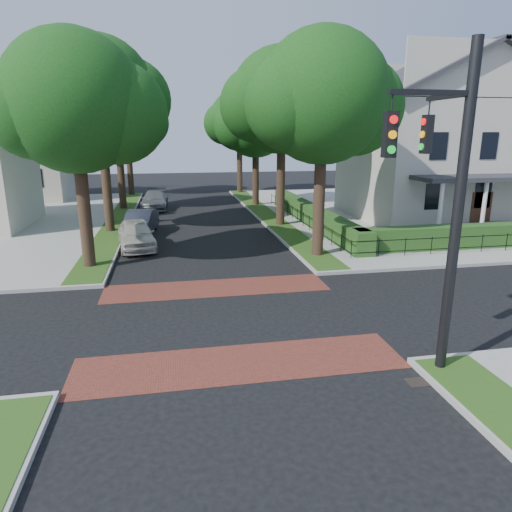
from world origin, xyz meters
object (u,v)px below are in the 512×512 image
at_px(parked_car_middle, 140,222).
at_px(parked_car_rear, 155,200).
at_px(parked_car_front, 136,234).
at_px(traffic_signal, 447,192).

distance_m(parked_car_middle, parked_car_rear, 9.93).
height_order(parked_car_front, parked_car_rear, parked_car_front).
bearing_deg(parked_car_middle, parked_car_front, -81.32).
xyz_separation_m(parked_car_front, parked_car_middle, (0.00, 3.70, -0.05)).
xyz_separation_m(parked_car_front, parked_car_rear, (0.62, 13.61, -0.05)).
bearing_deg(parked_car_rear, parked_car_middle, -91.45).
bearing_deg(parked_car_front, traffic_signal, -68.68).
bearing_deg(parked_car_middle, parked_car_rear, 95.11).
height_order(traffic_signal, parked_car_front, traffic_signal).
height_order(traffic_signal, parked_car_middle, traffic_signal).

